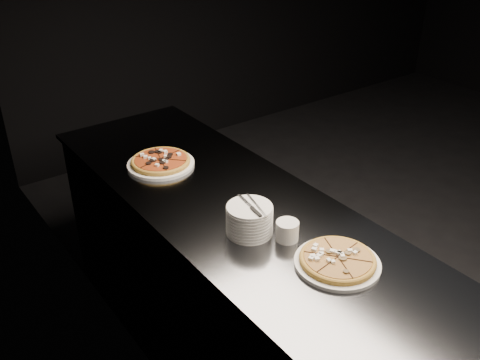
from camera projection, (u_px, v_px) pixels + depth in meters
wall_left at (156, 124)px, 1.84m from camera, size 0.02×5.00×2.80m
counter at (242, 292)px, 2.48m from camera, size 0.74×2.44×0.92m
pizza_mushroom at (338, 261)px, 1.92m from camera, size 0.32×0.32×0.04m
pizza_tomato at (161, 162)px, 2.60m from camera, size 0.35×0.35×0.04m
plate_stack at (249, 220)px, 2.08m from camera, size 0.18×0.18×0.12m
cutlery at (253, 207)px, 2.04m from camera, size 0.09×0.19×0.01m
ramekin at (287, 230)px, 2.05m from camera, size 0.09×0.09×0.08m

